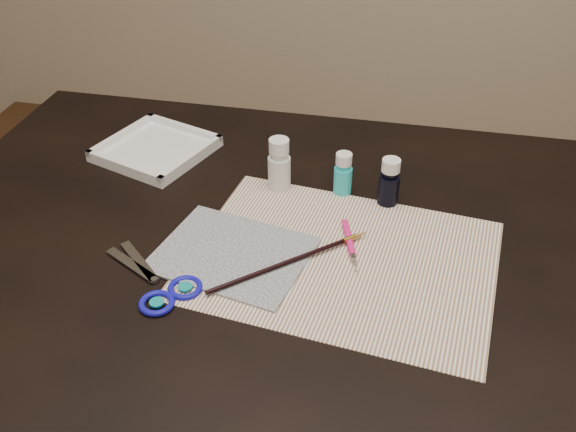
% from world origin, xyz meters
% --- Properties ---
extents(table, '(1.30, 0.90, 0.75)m').
position_xyz_m(table, '(0.00, 0.00, 0.38)').
color(table, black).
rests_on(table, ground).
extents(paper, '(0.51, 0.41, 0.00)m').
position_xyz_m(paper, '(0.09, -0.03, 0.75)').
color(paper, white).
rests_on(paper, table).
extents(canvas, '(0.26, 0.23, 0.00)m').
position_xyz_m(canvas, '(-0.08, -0.05, 0.75)').
color(canvas, black).
rests_on(canvas, paper).
extents(paint_bottle_white, '(0.04, 0.04, 0.10)m').
position_xyz_m(paint_bottle_white, '(-0.05, 0.15, 0.80)').
color(paint_bottle_white, silver).
rests_on(paint_bottle_white, table).
extents(paint_bottle_cyan, '(0.04, 0.04, 0.08)m').
position_xyz_m(paint_bottle_cyan, '(0.07, 0.16, 0.79)').
color(paint_bottle_cyan, '#24C3D0').
rests_on(paint_bottle_cyan, table).
extents(paint_bottle_navy, '(0.04, 0.04, 0.09)m').
position_xyz_m(paint_bottle_navy, '(0.15, 0.14, 0.79)').
color(paint_bottle_navy, black).
rests_on(paint_bottle_navy, table).
extents(paintbrush, '(0.22, 0.20, 0.01)m').
position_xyz_m(paintbrush, '(0.02, -0.06, 0.76)').
color(paintbrush, black).
rests_on(paintbrush, canvas).
extents(craft_knife, '(0.05, 0.13, 0.01)m').
position_xyz_m(craft_knife, '(0.10, -0.00, 0.76)').
color(craft_knife, '#F11C7F').
rests_on(craft_knife, paper).
extents(scissors, '(0.23, 0.19, 0.01)m').
position_xyz_m(scissors, '(-0.19, -0.14, 0.76)').
color(scissors, silver).
rests_on(scissors, table).
extents(palette_tray, '(0.24, 0.24, 0.02)m').
position_xyz_m(palette_tray, '(-0.31, 0.22, 0.76)').
color(palette_tray, white).
rests_on(palette_tray, table).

